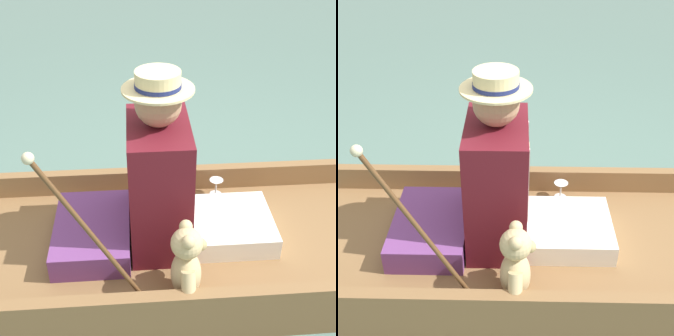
# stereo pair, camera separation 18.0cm
# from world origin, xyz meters

# --- Properties ---
(ground_plane) EXTENTS (16.00, 16.00, 0.00)m
(ground_plane) POSITION_xyz_m (0.00, 0.00, 0.00)
(ground_plane) COLOR slate
(punt_boat) EXTENTS (0.99, 2.42, 0.27)m
(punt_boat) POSITION_xyz_m (0.00, 0.00, 0.08)
(punt_boat) COLOR brown
(punt_boat) RESTS_ON ground_plane
(seat_cushion) EXTENTS (0.52, 0.36, 0.13)m
(seat_cushion) POSITION_xyz_m (-0.02, -0.58, 0.20)
(seat_cushion) COLOR #6B3875
(seat_cushion) RESTS_ON punt_boat
(seated_person) EXTENTS (0.45, 0.71, 0.88)m
(seated_person) POSITION_xyz_m (-0.04, -0.19, 0.46)
(seated_person) COLOR white
(seated_person) RESTS_ON punt_boat
(teddy_bear) EXTENTS (0.26, 0.15, 0.37)m
(teddy_bear) POSITION_xyz_m (0.34, -0.15, 0.31)
(teddy_bear) COLOR tan
(teddy_bear) RESTS_ON punt_boat
(wine_glass) EXTENTS (0.08, 0.08, 0.10)m
(wine_glass) POSITION_xyz_m (-0.37, 0.09, 0.21)
(wine_glass) COLOR silver
(wine_glass) RESTS_ON punt_boat
(walking_cane) EXTENTS (0.04, 0.42, 0.78)m
(walking_cane) POSITION_xyz_m (0.39, -0.55, 0.59)
(walking_cane) COLOR brown
(walking_cane) RESTS_ON punt_boat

